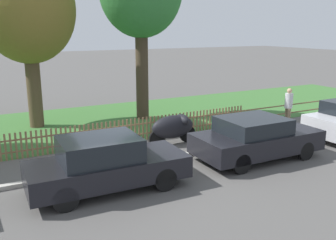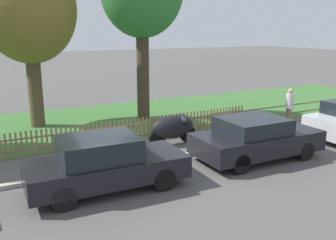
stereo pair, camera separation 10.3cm
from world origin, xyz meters
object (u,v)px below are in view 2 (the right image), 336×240
Objects in this scene: parked_car_navy_estate at (105,163)px; tree_behind_motorcycle at (28,10)px; parked_car_red_compact at (256,138)px; covered_motorcycle at (174,127)px; pedestrian_near_fence at (289,105)px.

parked_car_navy_estate is 0.59× the size of tree_behind_motorcycle.
parked_car_navy_estate is at bearing -178.88° from parked_car_red_compact.
tree_behind_motorcycle is at bearing 127.01° from parked_car_red_compact.
tree_behind_motorcycle reaches higher than covered_motorcycle.
parked_car_navy_estate is 5.04m from parked_car_red_compact.
covered_motorcycle is 0.26× the size of tree_behind_motorcycle.
tree_behind_motorcycle is (-0.49, 7.56, 4.09)m from parked_car_navy_estate.
parked_car_red_compact is 4.74m from pedestrian_near_fence.
parked_car_navy_estate is 4.31m from covered_motorcycle.
parked_car_navy_estate is 9.40m from pedestrian_near_fence.
covered_motorcycle is (3.45, 2.59, -0.05)m from parked_car_navy_estate.
parked_car_red_compact reaches higher than covered_motorcycle.
pedestrian_near_fence is at bearing 1.41° from covered_motorcycle.
parked_car_red_compact is 0.59× the size of tree_behind_motorcycle.
parked_car_navy_estate reaches higher than covered_motorcycle.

